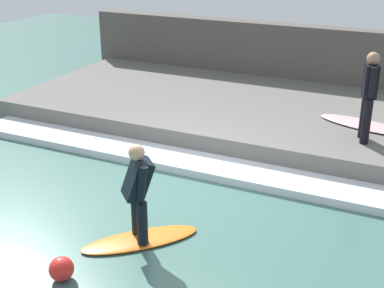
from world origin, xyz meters
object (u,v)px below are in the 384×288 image
(surfboard_riding, at_px, (140,239))
(surfboard_waiting_near, at_px, (365,125))
(surfer_riding, at_px, (138,188))
(marker_buoy, at_px, (61,269))
(surfer_waiting_near, at_px, (369,92))

(surfboard_riding, relative_size, surfboard_waiting_near, 0.80)
(surfboard_waiting_near, bearing_deg, surfboard_riding, 154.51)
(surfer_riding, xyz_separation_m, marker_buoy, (-1.13, 0.43, -0.67))
(surfer_riding, distance_m, marker_buoy, 1.39)
(surfboard_waiting_near, bearing_deg, marker_buoy, 155.37)
(surfer_riding, xyz_separation_m, surfer_waiting_near, (3.91, -2.29, 0.52))
(surfboard_riding, distance_m, surfer_riding, 0.79)
(surfboard_riding, xyz_separation_m, marker_buoy, (-1.13, 0.43, 0.12))
(surfer_riding, height_order, surfer_waiting_near, surfer_waiting_near)
(surfer_waiting_near, relative_size, surfboard_waiting_near, 0.84)
(surfer_waiting_near, height_order, marker_buoy, surfer_waiting_near)
(surfer_waiting_near, height_order, surfboard_waiting_near, surfer_waiting_near)
(surfer_riding, bearing_deg, surfer_waiting_near, -30.36)
(marker_buoy, bearing_deg, surfboard_riding, -20.95)
(surfboard_waiting_near, bearing_deg, surfer_riding, 154.51)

